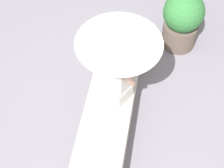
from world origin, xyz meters
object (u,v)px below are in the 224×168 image
Objects in this scene: person_seated at (116,76)px; planter_far at (182,20)px; parasol at (119,35)px; handbag_black at (120,52)px.

person_seated is 0.95× the size of planter_far.
person_seated is 0.63m from parasol.
handbag_black is (0.51, 0.06, -0.84)m from parasol.
person_seated is at bearing 161.33° from parasol.
person_seated is 2.47× the size of handbag_black.
planter_far reaches higher than handbag_black.
planter_far is (1.44, -0.75, -0.31)m from person_seated.
planter_far is (0.86, -0.79, -0.10)m from handbag_black.
planter_far is at bearing -42.53° from handbag_black.
handbag_black is 1.18m from planter_far.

